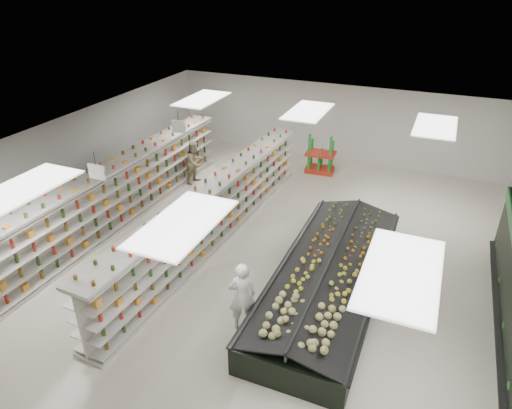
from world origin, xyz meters
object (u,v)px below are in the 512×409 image
at_px(soda_endcap, 321,155).
at_px(shopper_main, 242,296).
at_px(gondola_center, 214,215).
at_px(shopper_background, 195,162).
at_px(gondola_left, 112,200).
at_px(produce_island, 330,275).

xyz_separation_m(soda_endcap, shopper_main, (0.80, -9.34, 0.15)).
xyz_separation_m(gondola_center, shopper_background, (-2.60, 3.41, -0.02)).
bearing_deg(shopper_main, gondola_left, -57.44).
xyz_separation_m(gondola_left, shopper_main, (5.69, -2.64, -0.05)).
xyz_separation_m(gondola_center, shopper_main, (2.33, -3.11, 0.01)).
relative_size(gondola_center, shopper_main, 6.22).
height_order(produce_island, soda_endcap, soda_endcap).
distance_m(gondola_left, gondola_center, 3.40).
distance_m(gondola_left, produce_island, 7.24).
distance_m(shopper_main, shopper_background, 8.17).
height_order(gondola_center, produce_island, gondola_center).
distance_m(gondola_center, soda_endcap, 6.42).
bearing_deg(produce_island, gondola_center, 164.73).
relative_size(gondola_left, shopper_background, 6.91).
bearing_deg(shopper_background, produce_island, -112.78).
bearing_deg(gondola_left, shopper_background, 79.62).
bearing_deg(soda_endcap, gondola_center, -103.81).
bearing_deg(shopper_main, shopper_background, -85.51).
xyz_separation_m(gondola_left, produce_island, (7.21, -0.58, -0.45)).
distance_m(gondola_left, soda_endcap, 8.30).
distance_m(produce_island, shopper_background, 7.84).
bearing_deg(shopper_background, soda_endcap, -43.72).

